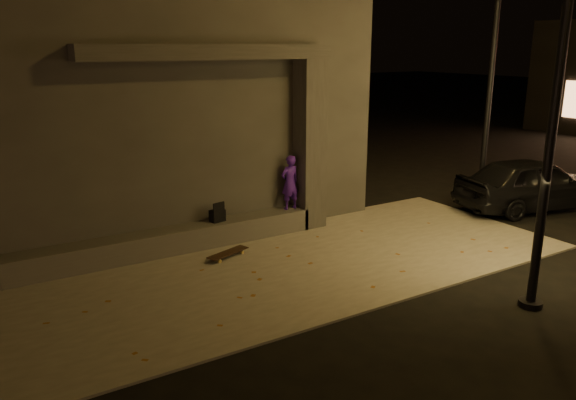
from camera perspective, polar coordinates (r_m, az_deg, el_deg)
ground at (r=8.78m, az=6.57°, el=-11.02°), size 120.00×120.00×0.00m
sidewalk at (r=10.27m, az=-0.36°, el=-6.75°), size 11.00×4.40×0.04m
building at (r=13.28m, az=-14.46°, el=9.38°), size 9.00×5.10×5.22m
ledge at (r=11.07m, az=-11.80°, el=-4.06°), size 6.00×0.55×0.45m
column at (r=12.08m, az=2.22°, el=5.61°), size 0.55×0.55×3.60m
canopy at (r=10.88m, az=-7.83°, el=14.68°), size 5.00×0.70×0.28m
skateboarder at (r=11.97m, az=0.19°, el=1.80°), size 0.44×0.31×1.17m
backpack at (r=11.31m, az=-7.19°, el=-1.48°), size 0.32×0.24×0.41m
skateboard at (r=10.67m, az=-6.12°, el=-5.38°), size 0.92×0.51×0.10m
street_lamp_0 at (r=8.77m, az=26.35°, el=15.68°), size 0.36×0.36×7.36m
street_lamp_2 at (r=15.06m, az=20.32°, el=15.89°), size 0.36×0.36×7.53m
car_a at (r=14.90m, az=23.58°, el=1.55°), size 4.08×2.35×1.31m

